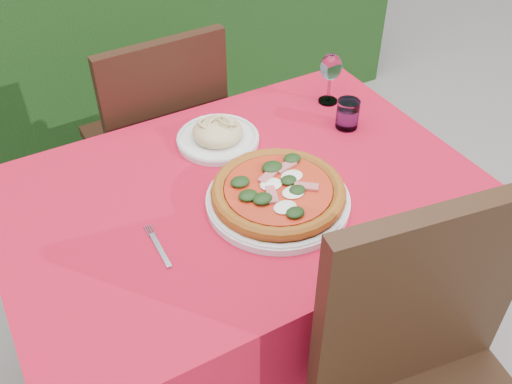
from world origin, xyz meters
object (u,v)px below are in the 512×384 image
chair_far (160,135)px  pizza_plate (278,194)px  pasta_plate (218,135)px  wine_glass (331,69)px  water_glass (347,115)px  fork (160,250)px

chair_far → pizza_plate: 0.75m
pizza_plate → pasta_plate: bearing=92.2°
pasta_plate → wine_glass: wine_glass is taller
pizza_plate → water_glass: size_ratio=4.11×
pizza_plate → water_glass: bearing=28.7°
fork → wine_glass: bearing=27.6°
chair_far → wine_glass: (0.46, -0.37, 0.32)m
chair_far → pasta_plate: (0.05, -0.39, 0.22)m
chair_far → water_glass: bearing=128.3°
pasta_plate → water_glass: size_ratio=2.68×
water_glass → wine_glass: size_ratio=0.54×
water_glass → pasta_plate: bearing=162.0°
pizza_plate → fork: (-0.33, -0.01, -0.03)m
water_glass → wine_glass: (0.03, 0.15, 0.08)m
chair_far → pasta_plate: size_ratio=3.94×
chair_far → fork: 0.79m
wine_glass → fork: wine_glass is taller
pasta_plate → wine_glass: 0.42m
water_glass → wine_glass: 0.17m
chair_far → water_glass: chair_far is taller
pizza_plate → water_glass: water_glass is taller
chair_far → pasta_plate: bearing=95.9°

